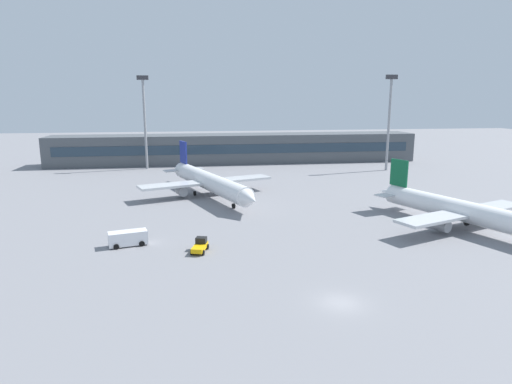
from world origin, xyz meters
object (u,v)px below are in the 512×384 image
object	(u,v)px
floodlight_tower_west	(389,116)
airplane_mid	(209,182)
baggage_tug_yellow	(200,246)
airplane_near	(470,213)
service_van_white	(128,238)
floodlight_tower_east	(145,116)

from	to	relation	value
floodlight_tower_west	airplane_mid	bearing A→B (deg)	-152.30
baggage_tug_yellow	airplane_near	bearing A→B (deg)	4.46
service_van_white	airplane_mid	bearing A→B (deg)	67.20
airplane_near	floodlight_tower_west	size ratio (longest dim) A/B	1.37
floodlight_tower_east	airplane_near	bearing A→B (deg)	-52.01
baggage_tug_yellow	floodlight_tower_east	bearing A→B (deg)	100.50
airplane_near	floodlight_tower_east	size ratio (longest dim) A/B	1.38
service_van_white	floodlight_tower_west	bearing A→B (deg)	41.63
airplane_near	floodlight_tower_east	bearing A→B (deg)	127.99
airplane_mid	floodlight_tower_west	size ratio (longest dim) A/B	1.50
airplane_near	service_van_white	distance (m)	51.23
airplane_mid	baggage_tug_yellow	size ratio (longest dim) A/B	10.26
baggage_tug_yellow	floodlight_tower_west	bearing A→B (deg)	48.23
airplane_mid	airplane_near	bearing A→B (deg)	-38.32
baggage_tug_yellow	floodlight_tower_east	xyz separation A→B (m)	(-13.66, 73.66, 14.44)
airplane_mid	service_van_white	distance (m)	32.54
service_van_white	floodlight_tower_west	xyz separation A→B (m)	(64.15, 57.01, 14.17)
airplane_mid	floodlight_tower_west	distance (m)	59.50
airplane_near	airplane_mid	xyz separation A→B (m)	(-38.61, 30.51, 0.25)
floodlight_tower_west	floodlight_tower_east	xyz separation A→B (m)	(-67.97, 12.86, -0.04)
service_van_white	floodlight_tower_west	size ratio (longest dim) A/B	0.21
baggage_tug_yellow	floodlight_tower_west	world-z (taller)	floodlight_tower_west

